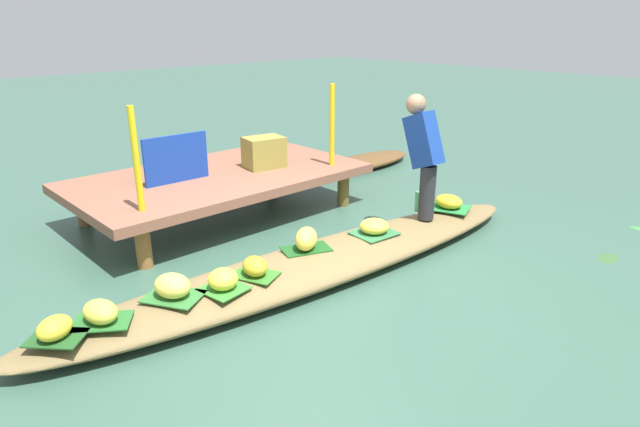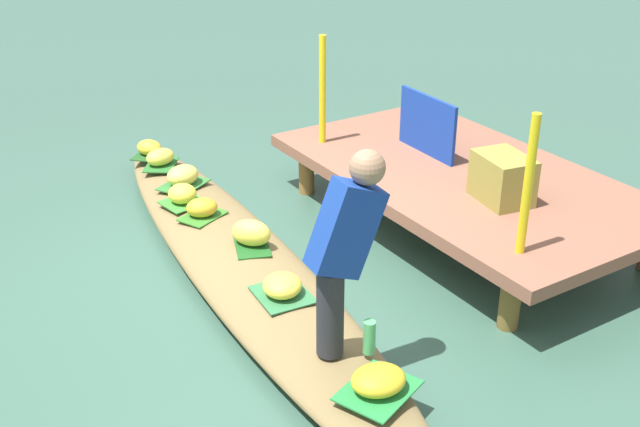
{
  "view_description": "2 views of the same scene",
  "coord_description": "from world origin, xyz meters",
  "px_view_note": "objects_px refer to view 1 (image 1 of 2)",
  "views": [
    {
      "loc": [
        -2.94,
        -3.22,
        2.15
      ],
      "look_at": [
        0.33,
        0.31,
        0.42
      ],
      "focal_mm": 30.64,
      "sensor_mm": 36.0,
      "label": 1
    },
    {
      "loc": [
        4.54,
        -2.19,
        2.96
      ],
      "look_at": [
        0.04,
        0.66,
        0.36
      ],
      "focal_mm": 43.87,
      "sensor_mm": 36.0,
      "label": 2
    }
  ],
  "objects_px": {
    "vendor_boat": "(316,264)",
    "banana_bunch_2": "(172,286)",
    "banana_bunch_3": "(306,239)",
    "vendor_person": "(423,150)",
    "banana_bunch_4": "(223,279)",
    "banana_bunch_5": "(374,226)",
    "produce_crate": "(264,152)",
    "market_banner": "(176,159)",
    "water_bottle": "(418,201)",
    "banana_bunch_1": "(55,328)",
    "banana_bunch_0": "(449,201)",
    "banana_bunch_6": "(255,266)",
    "banana_bunch_7": "(100,312)",
    "moored_boat": "(364,162)"
  },
  "relations": [
    {
      "from": "banana_bunch_3",
      "to": "vendor_person",
      "type": "distance_m",
      "value": 1.55
    },
    {
      "from": "moored_boat",
      "to": "banana_bunch_0",
      "type": "bearing_deg",
      "value": -116.7
    },
    {
      "from": "vendor_person",
      "to": "water_bottle",
      "type": "xyz_separation_m",
      "value": [
        0.12,
        0.11,
        -0.59
      ]
    },
    {
      "from": "banana_bunch_0",
      "to": "banana_bunch_6",
      "type": "height_order",
      "value": "banana_bunch_6"
    },
    {
      "from": "water_bottle",
      "to": "banana_bunch_6",
      "type": "bearing_deg",
      "value": -178.33
    },
    {
      "from": "vendor_boat",
      "to": "banana_bunch_6",
      "type": "bearing_deg",
      "value": -175.12
    },
    {
      "from": "vendor_boat",
      "to": "produce_crate",
      "type": "xyz_separation_m",
      "value": [
        0.8,
        1.77,
        0.56
      ]
    },
    {
      "from": "banana_bunch_4",
      "to": "banana_bunch_7",
      "type": "bearing_deg",
      "value": 169.78
    },
    {
      "from": "vendor_boat",
      "to": "produce_crate",
      "type": "bearing_deg",
      "value": 70.94
    },
    {
      "from": "vendor_person",
      "to": "water_bottle",
      "type": "bearing_deg",
      "value": 42.59
    },
    {
      "from": "market_banner",
      "to": "water_bottle",
      "type": "bearing_deg",
      "value": -44.64
    },
    {
      "from": "water_bottle",
      "to": "moored_boat",
      "type": "bearing_deg",
      "value": 55.19
    },
    {
      "from": "water_bottle",
      "to": "vendor_boat",
      "type": "bearing_deg",
      "value": -177.48
    },
    {
      "from": "banana_bunch_3",
      "to": "market_banner",
      "type": "bearing_deg",
      "value": 97.07
    },
    {
      "from": "banana_bunch_4",
      "to": "produce_crate",
      "type": "height_order",
      "value": "produce_crate"
    },
    {
      "from": "banana_bunch_1",
      "to": "banana_bunch_6",
      "type": "relative_size",
      "value": 0.98
    },
    {
      "from": "banana_bunch_7",
      "to": "banana_bunch_4",
      "type": "bearing_deg",
      "value": -10.22
    },
    {
      "from": "vendor_boat",
      "to": "banana_bunch_3",
      "type": "xyz_separation_m",
      "value": [
        -0.02,
        0.11,
        0.21
      ]
    },
    {
      "from": "banana_bunch_0",
      "to": "water_bottle",
      "type": "height_order",
      "value": "water_bottle"
    },
    {
      "from": "vendor_boat",
      "to": "banana_bunch_2",
      "type": "height_order",
      "value": "banana_bunch_2"
    },
    {
      "from": "banana_bunch_1",
      "to": "banana_bunch_2",
      "type": "height_order",
      "value": "banana_bunch_2"
    },
    {
      "from": "banana_bunch_6",
      "to": "banana_bunch_7",
      "type": "xyz_separation_m",
      "value": [
        -1.18,
        0.12,
        0.0
      ]
    },
    {
      "from": "banana_bunch_1",
      "to": "vendor_person",
      "type": "height_order",
      "value": "vendor_person"
    },
    {
      "from": "banana_bunch_3",
      "to": "banana_bunch_5",
      "type": "xyz_separation_m",
      "value": [
        0.72,
        -0.15,
        -0.03
      ]
    },
    {
      "from": "banana_bunch_7",
      "to": "water_bottle",
      "type": "relative_size",
      "value": 1.27
    },
    {
      "from": "moored_boat",
      "to": "banana_bunch_0",
      "type": "relative_size",
      "value": 5.89
    },
    {
      "from": "banana_bunch_0",
      "to": "produce_crate",
      "type": "bearing_deg",
      "value": 118.91
    },
    {
      "from": "banana_bunch_1",
      "to": "banana_bunch_2",
      "type": "xyz_separation_m",
      "value": [
        0.82,
        -0.01,
        0.02
      ]
    },
    {
      "from": "banana_bunch_3",
      "to": "market_banner",
      "type": "xyz_separation_m",
      "value": [
        -0.22,
        1.81,
        0.42
      ]
    },
    {
      "from": "vendor_boat",
      "to": "banana_bunch_4",
      "type": "relative_size",
      "value": 21.86
    },
    {
      "from": "banana_bunch_2",
      "to": "market_banner",
      "type": "distance_m",
      "value": 2.13
    },
    {
      "from": "banana_bunch_0",
      "to": "banana_bunch_3",
      "type": "relative_size",
      "value": 1.03
    },
    {
      "from": "banana_bunch_3",
      "to": "water_bottle",
      "type": "xyz_separation_m",
      "value": [
        1.54,
        -0.04,
        0.0
      ]
    },
    {
      "from": "vendor_boat",
      "to": "banana_bunch_2",
      "type": "relative_size",
      "value": 17.57
    },
    {
      "from": "banana_bunch_1",
      "to": "banana_bunch_3",
      "type": "relative_size",
      "value": 0.81
    },
    {
      "from": "banana_bunch_6",
      "to": "water_bottle",
      "type": "distance_m",
      "value": 2.18
    },
    {
      "from": "banana_bunch_2",
      "to": "banana_bunch_7",
      "type": "xyz_separation_m",
      "value": [
        -0.53,
        0.01,
        -0.01
      ]
    },
    {
      "from": "vendor_boat",
      "to": "banana_bunch_1",
      "type": "distance_m",
      "value": 2.14
    },
    {
      "from": "vendor_person",
      "to": "banana_bunch_3",
      "type": "bearing_deg",
      "value": 174.15
    },
    {
      "from": "moored_boat",
      "to": "market_banner",
      "type": "height_order",
      "value": "market_banner"
    },
    {
      "from": "moored_boat",
      "to": "banana_bunch_0",
      "type": "distance_m",
      "value": 2.62
    },
    {
      "from": "vendor_boat",
      "to": "banana_bunch_4",
      "type": "xyz_separation_m",
      "value": [
        -0.98,
        -0.03,
        0.2
      ]
    },
    {
      "from": "banana_bunch_5",
      "to": "banana_bunch_3",
      "type": "bearing_deg",
      "value": 167.98
    },
    {
      "from": "banana_bunch_4",
      "to": "water_bottle",
      "type": "relative_size",
      "value": 1.1
    },
    {
      "from": "banana_bunch_5",
      "to": "banana_bunch_2",
      "type": "bearing_deg",
      "value": 175.24
    },
    {
      "from": "banana_bunch_6",
      "to": "produce_crate",
      "type": "xyz_separation_m",
      "value": [
        1.46,
        1.77,
        0.37
      ]
    },
    {
      "from": "vendor_boat",
      "to": "banana_bunch_0",
      "type": "xyz_separation_m",
      "value": [
        1.83,
        -0.1,
        0.19
      ]
    },
    {
      "from": "banana_bunch_3",
      "to": "produce_crate",
      "type": "xyz_separation_m",
      "value": [
        0.82,
        1.67,
        0.35
      ]
    },
    {
      "from": "banana_bunch_3",
      "to": "vendor_person",
      "type": "height_order",
      "value": "vendor_person"
    },
    {
      "from": "banana_bunch_3",
      "to": "banana_bunch_5",
      "type": "bearing_deg",
      "value": -12.02
    }
  ]
}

